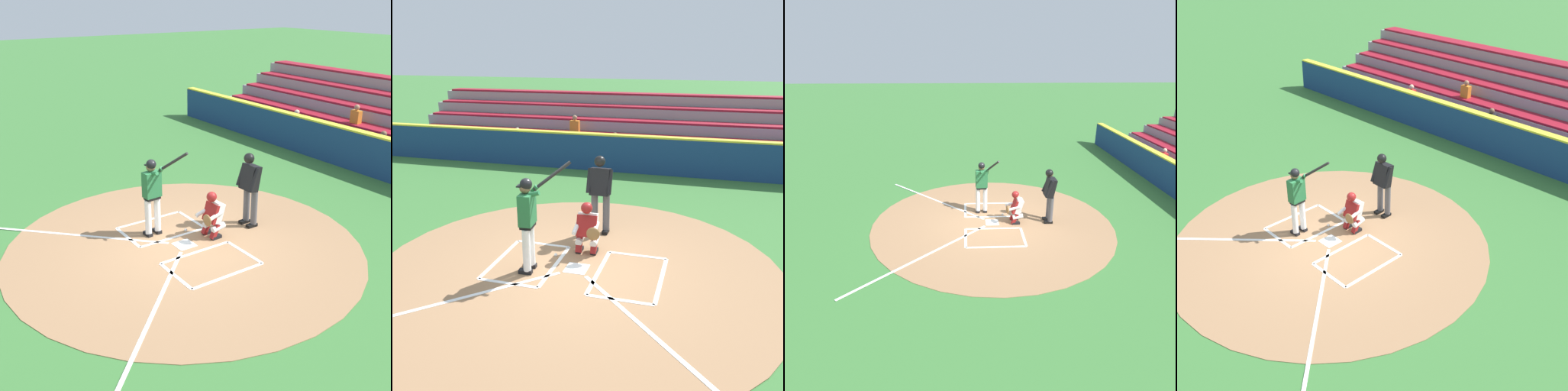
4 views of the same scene
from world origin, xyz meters
TOP-DOWN VIEW (x-y plane):
  - ground_plane at (0.00, 0.00)m, footprint 120.00×120.00m
  - dirt_circle at (0.00, 0.00)m, footprint 8.00×8.00m
  - home_plate_and_chalk at (0.00, 0.88)m, footprint 7.93×4.91m
  - batter at (0.85, 0.31)m, footprint 0.90×0.77m
  - catcher at (-0.00, -0.78)m, footprint 0.60×0.60m
  - plate_umpire at (0.02, -1.89)m, footprint 0.58×0.41m
  - baseball at (0.58, -0.42)m, footprint 0.07×0.07m
  - backstop_wall at (0.00, -7.50)m, footprint 22.00×0.36m
  - bleacher_stand at (0.00, -10.76)m, footprint 20.00×4.25m

SIDE VIEW (x-z plane):
  - ground_plane at x=0.00m, z-range 0.00..0.00m
  - dirt_circle at x=0.00m, z-range 0.00..0.01m
  - home_plate_and_chalk at x=0.00m, z-range 0.01..0.02m
  - baseball at x=0.58m, z-range 0.00..0.07m
  - catcher at x=0.00m, z-range 0.02..1.15m
  - backstop_wall at x=0.00m, z-range 0.00..1.31m
  - bleacher_stand at x=0.00m, z-range -0.31..2.02m
  - plate_umpire at x=0.02m, z-range 0.14..2.01m
  - batter at x=0.85m, z-range 0.04..2.16m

